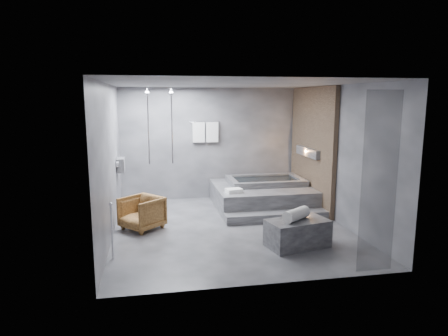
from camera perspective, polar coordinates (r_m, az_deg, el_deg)
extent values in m
plane|color=#323235|center=(8.02, 0.88, -8.50)|extent=(5.00, 5.00, 0.00)
cube|color=#545457|center=(7.61, 0.94, 11.93)|extent=(4.50, 5.00, 0.04)
cube|color=#3E3E43|center=(10.13, -1.88, 3.49)|extent=(4.50, 0.04, 2.80)
cube|color=#3E3E43|center=(5.30, 6.25, -2.45)|extent=(4.50, 0.04, 2.80)
cube|color=#3E3E43|center=(7.58, -16.01, 0.94)|extent=(0.04, 5.00, 2.80)
cube|color=#3E3E43|center=(8.42, 16.10, 1.80)|extent=(0.04, 5.00, 2.80)
cube|color=#9E7D5C|center=(9.53, 12.44, 2.85)|extent=(0.10, 2.40, 2.78)
cube|color=#FF9938|center=(9.51, 11.97, 2.25)|extent=(0.14, 1.20, 0.20)
cube|color=gray|center=(9.00, -14.52, 0.43)|extent=(0.16, 0.42, 0.30)
imported|color=beige|center=(8.91, -14.49, 0.05)|extent=(0.08, 0.08, 0.21)
imported|color=beige|center=(9.11, -14.40, 0.08)|extent=(0.07, 0.07, 0.15)
cylinder|color=silver|center=(9.54, -7.47, 6.03)|extent=(0.04, 0.04, 1.80)
cylinder|color=silver|center=(9.53, -10.79, 5.93)|extent=(0.04, 0.04, 1.80)
cylinder|color=silver|center=(10.01, -2.70, 6.56)|extent=(0.75, 0.02, 0.02)
cube|color=white|center=(9.98, -3.64, 5.11)|extent=(0.30, 0.06, 0.50)
cube|color=white|center=(10.03, -1.71, 5.14)|extent=(0.30, 0.06, 0.50)
cylinder|color=silver|center=(6.63, -15.72, -8.77)|extent=(0.04, 0.04, 0.90)
cube|color=black|center=(6.03, 21.29, -2.06)|extent=(0.55, 0.01, 2.60)
cube|color=#38383B|center=(9.54, 5.37, -3.97)|extent=(2.20, 2.00, 0.50)
cube|color=#38383B|center=(8.50, 7.53, -6.88)|extent=(2.20, 0.36, 0.18)
cube|color=#303033|center=(7.09, 10.45, -9.15)|extent=(1.15, 0.79, 0.47)
imported|color=#492C12|center=(8.01, -11.66, -6.30)|extent=(0.99, 0.99, 0.65)
cylinder|color=white|center=(6.98, 10.28, -6.55)|extent=(0.58, 0.50, 0.20)
cube|color=white|center=(8.73, 1.43, -3.25)|extent=(0.38, 0.31, 0.09)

